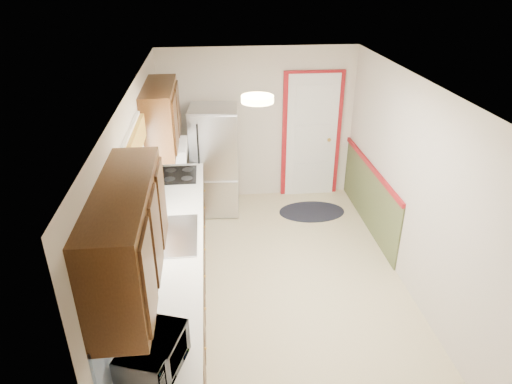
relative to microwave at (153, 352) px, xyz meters
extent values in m
cube|color=beige|center=(1.20, 1.95, -1.11)|extent=(3.20, 5.20, 0.12)
cube|color=white|center=(1.20, 1.95, 1.29)|extent=(3.20, 5.20, 0.12)
cube|color=beige|center=(1.20, 4.45, 0.09)|extent=(3.20, 0.10, 2.40)
cube|color=beige|center=(-0.30, 1.95, 0.09)|extent=(0.10, 5.20, 2.40)
cube|color=beige|center=(2.70, 1.95, 0.09)|extent=(0.10, 5.20, 2.40)
cube|color=#371E0C|center=(0.00, 1.65, -0.66)|extent=(0.60, 4.00, 0.90)
cube|color=white|center=(0.01, 1.65, -0.19)|extent=(0.63, 4.00, 0.04)
cube|color=#5791D4|center=(-0.29, 1.65, 0.10)|extent=(0.02, 4.00, 0.55)
cube|color=#371E0C|center=(-0.12, 0.35, 0.71)|extent=(0.35, 1.40, 0.75)
cube|color=#371E0C|center=(-0.12, 3.05, 0.71)|extent=(0.35, 1.20, 0.75)
cube|color=white|center=(-0.29, 1.75, 0.51)|extent=(0.02, 1.00, 0.90)
cube|color=#C36224|center=(-0.24, 1.75, 0.86)|extent=(0.05, 1.12, 0.24)
cube|color=#B7B7BC|center=(0.01, 1.75, -0.17)|extent=(0.52, 0.82, 0.02)
cube|color=white|center=(-0.07, 3.10, 0.26)|extent=(0.45, 0.60, 0.15)
cube|color=maroon|center=(2.05, 4.42, -0.11)|extent=(0.94, 0.05, 2.08)
cube|color=white|center=(2.05, 4.39, -0.11)|extent=(0.80, 0.04, 2.00)
cube|color=#49532E|center=(2.69, 3.30, -0.66)|extent=(0.02, 2.30, 0.90)
cube|color=maroon|center=(2.67, 3.30, -0.19)|extent=(0.04, 2.30, 0.06)
cylinder|color=#FFD88C|center=(0.90, 1.75, 1.25)|extent=(0.30, 0.30, 0.06)
imported|color=white|center=(0.00, 0.00, 0.00)|extent=(0.43, 0.57, 0.34)
cube|color=#B7B7BC|center=(0.50, 4.00, -0.29)|extent=(0.73, 0.69, 1.64)
cylinder|color=black|center=(0.27, 3.64, -0.37)|extent=(0.02, 0.02, 1.15)
ellipsoid|color=black|center=(1.97, 3.75, -1.10)|extent=(1.02, 0.66, 0.01)
cube|color=black|center=(0.01, 3.26, -0.16)|extent=(0.47, 0.56, 0.02)
camera|label=1|loc=(0.46, -2.33, 2.37)|focal=32.00mm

